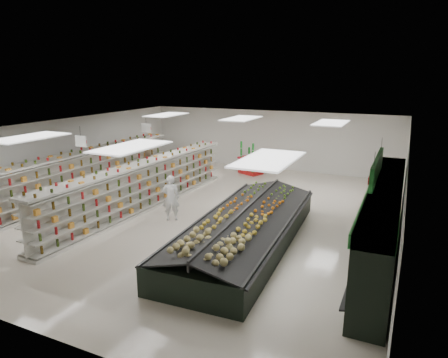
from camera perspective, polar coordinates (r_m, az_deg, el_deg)
The scene contains 16 objects.
floor at distance 15.42m, azimuth -3.33°, elevation -4.60°, with size 16.00×16.00×0.00m, color beige.
ceiling at distance 14.67m, azimuth -3.52°, elevation 7.27°, with size 14.00×16.00×0.02m, color white.
wall_back at distance 22.20m, azimuth 6.40°, elevation 5.59°, with size 14.00×0.02×3.20m, color white.
wall_front at distance 9.12m, azimuth -28.23°, elevation -9.74°, with size 14.00×0.02×3.20m, color white.
wall_left at distance 19.23m, azimuth -22.18°, elevation 3.15°, with size 0.02×16.00×3.20m, color white.
wall_right at distance 13.28m, azimuth 24.29°, elevation -1.90°, with size 0.02×16.00×3.20m, color white.
produce_wall_case at distance 11.96m, azimuth 21.71°, elevation -5.20°, with size 0.93×8.00×2.20m.
aisle_sign_near at distance 15.39m, azimuth -19.76°, elevation 5.09°, with size 0.52×0.06×0.75m.
aisle_sign_far at distance 18.42m, azimuth -11.05°, elevation 7.15°, with size 0.52×0.06×0.75m.
hortifruti_banner at distance 11.59m, azimuth 20.97°, elevation 1.53°, with size 0.12×3.20×0.95m.
gondola_left at distance 18.07m, azimuth -19.46°, elevation 0.43°, with size 0.91×11.27×1.95m.
gondola_center at distance 15.81m, azimuth -11.31°, elevation -1.17°, with size 1.26×10.63×1.84m.
produce_island at distance 12.37m, azimuth 3.00°, elevation -7.00°, with size 3.14×7.83×1.15m.
soda_endcap at distance 21.04m, azimuth 3.85°, elevation 2.78°, with size 1.44×1.25×1.55m.
shopper_main at distance 14.37m, azimuth -7.60°, elevation -2.68°, with size 0.61×0.40×1.66m, color silver.
shopper_background at distance 19.12m, azimuth -10.62°, elevation 1.81°, with size 0.88×0.54×1.81m, color tan.
Camera 1 is at (6.90, -12.81, 5.11)m, focal length 32.00 mm.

